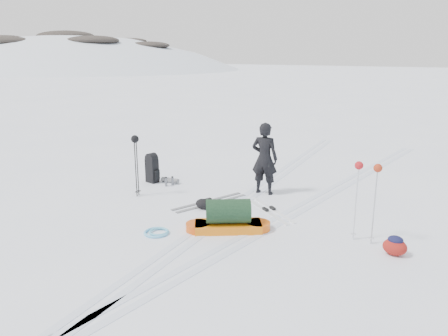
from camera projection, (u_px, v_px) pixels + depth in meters
The scene contains 13 objects.
ground at pixel (225, 213), 9.41m from camera, with size 200.00×200.00×0.00m, color white.
ski_tracks at pixel (269, 206), 9.83m from camera, with size 3.38×17.97×0.01m.
skier at pixel (265, 159), 10.53m from camera, with size 0.64×0.42×1.76m, color black.
pulk_sled at pixel (228, 219), 8.46m from camera, with size 1.64×1.30×0.63m.
expedition_rucksack at pixel (154, 169), 11.57m from camera, with size 0.87×0.42×0.80m.
ski_poles_black at pixel (135, 146), 10.25m from camera, with size 0.18×0.22×1.49m.
ski_poles_silver at pixel (368, 176), 7.70m from camera, with size 0.48×0.17×1.50m.
touring_skis_grey at pixel (210, 202), 10.08m from camera, with size 0.97×1.92×0.07m.
touring_skis_white at pixel (269, 210), 9.58m from camera, with size 1.63×1.25×0.07m.
rope_coil at pixel (157, 232), 8.36m from camera, with size 0.63×0.63×0.06m.
small_daypack at pixel (395, 246), 7.45m from camera, with size 0.51×0.48×0.35m.
thermos_pair at pixel (169, 181), 11.33m from camera, with size 0.16×0.25×0.25m.
stuff_sack at pixel (203, 204), 9.67m from camera, with size 0.44×0.39×0.22m.
Camera 1 is at (4.48, -7.61, 3.38)m, focal length 35.00 mm.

